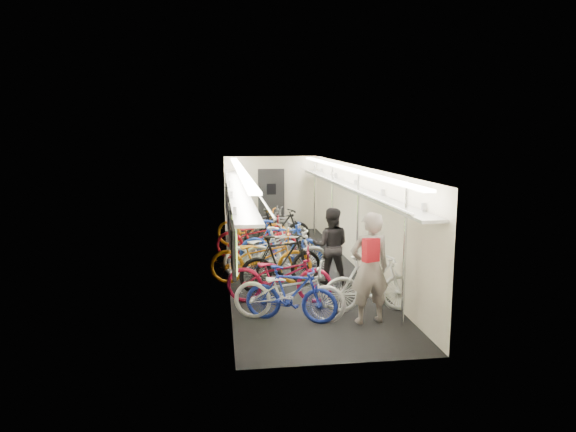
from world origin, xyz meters
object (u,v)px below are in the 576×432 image
object	(u,v)px
bicycle_0	(289,292)
bicycle_1	(291,294)
passenger_mid	(331,246)
backpack	(371,250)
passenger_near	(370,268)

from	to	relation	value
bicycle_0	bicycle_1	distance (m)	0.07
bicycle_1	passenger_mid	distance (m)	2.41
passenger_mid	backpack	bearing A→B (deg)	106.10
bicycle_0	backpack	xyz separation A→B (m)	(1.26, -0.44, 0.78)
passenger_near	passenger_mid	size ratio (longest dim) A/B	1.16
backpack	bicycle_1	bearing A→B (deg)	143.29
bicycle_0	passenger_near	world-z (taller)	passenger_near
passenger_mid	bicycle_0	bearing A→B (deg)	74.13
bicycle_0	passenger_mid	world-z (taller)	passenger_mid
bicycle_0	passenger_near	distance (m)	1.39
passenger_near	passenger_mid	distance (m)	2.32
bicycle_1	passenger_mid	size ratio (longest dim) A/B	0.99
bicycle_0	bicycle_1	world-z (taller)	bicycle_0
bicycle_1	backpack	distance (m)	1.52
bicycle_1	passenger_near	bearing A→B (deg)	-77.51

